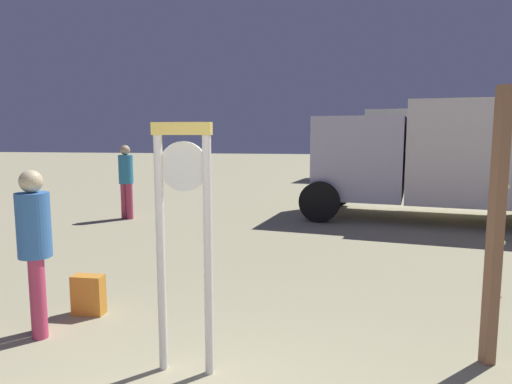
{
  "coord_description": "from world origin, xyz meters",
  "views": [
    {
      "loc": [
        0.7,
        -1.9,
        2.0
      ],
      "look_at": [
        -0.16,
        4.16,
        1.2
      ],
      "focal_mm": 32.53,
      "sensor_mm": 36.0,
      "label": 1
    }
  ],
  "objects_px": {
    "person_near_clock": "(35,244)",
    "backpack": "(89,295)",
    "box_truck_near": "(471,155)",
    "box_truck_far": "(405,142)",
    "person_distant": "(126,178)",
    "standing_clock": "(184,221)"
  },
  "relations": [
    {
      "from": "person_near_clock",
      "to": "box_truck_near",
      "type": "bearing_deg",
      "value": 48.58
    },
    {
      "from": "person_distant",
      "to": "box_truck_far",
      "type": "height_order",
      "value": "box_truck_far"
    },
    {
      "from": "person_near_clock",
      "to": "backpack",
      "type": "distance_m",
      "value": 0.93
    },
    {
      "from": "person_near_clock",
      "to": "box_truck_far",
      "type": "xyz_separation_m",
      "value": [
        6.05,
        15.44,
        0.66
      ]
    },
    {
      "from": "person_near_clock",
      "to": "backpack",
      "type": "relative_size",
      "value": 3.74
    },
    {
      "from": "person_near_clock",
      "to": "person_distant",
      "type": "height_order",
      "value": "person_distant"
    },
    {
      "from": "backpack",
      "to": "box_truck_far",
      "type": "relative_size",
      "value": 0.07
    },
    {
      "from": "backpack",
      "to": "box_truck_far",
      "type": "height_order",
      "value": "box_truck_far"
    },
    {
      "from": "standing_clock",
      "to": "person_distant",
      "type": "xyz_separation_m",
      "value": [
        -3.33,
        6.48,
        -0.33
      ]
    },
    {
      "from": "box_truck_near",
      "to": "box_truck_far",
      "type": "distance_m",
      "value": 8.62
    },
    {
      "from": "backpack",
      "to": "person_distant",
      "type": "height_order",
      "value": "person_distant"
    },
    {
      "from": "backpack",
      "to": "person_distant",
      "type": "bearing_deg",
      "value": 109.4
    },
    {
      "from": "standing_clock",
      "to": "person_near_clock",
      "type": "relative_size",
      "value": 1.27
    },
    {
      "from": "standing_clock",
      "to": "backpack",
      "type": "height_order",
      "value": "standing_clock"
    },
    {
      "from": "backpack",
      "to": "person_distant",
      "type": "distance_m",
      "value": 5.81
    },
    {
      "from": "box_truck_far",
      "to": "standing_clock",
      "type": "bearing_deg",
      "value": -105.5
    },
    {
      "from": "standing_clock",
      "to": "backpack",
      "type": "xyz_separation_m",
      "value": [
        -1.42,
        1.04,
        -1.07
      ]
    },
    {
      "from": "person_near_clock",
      "to": "backpack",
      "type": "height_order",
      "value": "person_near_clock"
    },
    {
      "from": "box_truck_far",
      "to": "box_truck_near",
      "type": "bearing_deg",
      "value": -90.22
    },
    {
      "from": "person_near_clock",
      "to": "person_distant",
      "type": "distance_m",
      "value": 6.24
    },
    {
      "from": "box_truck_near",
      "to": "box_truck_far",
      "type": "bearing_deg",
      "value": 89.78
    },
    {
      "from": "standing_clock",
      "to": "backpack",
      "type": "distance_m",
      "value": 2.06
    }
  ]
}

